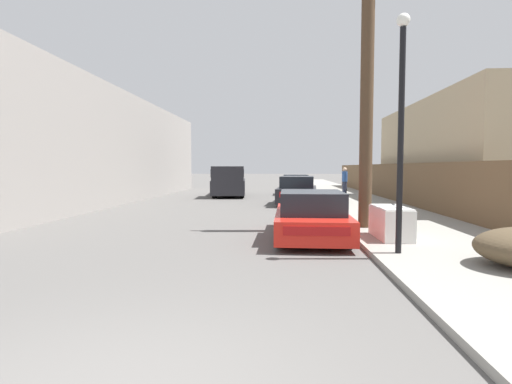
# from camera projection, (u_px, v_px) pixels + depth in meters

# --- Properties ---
(sidewalk_curb) EXTENTS (4.20, 63.00, 0.12)m
(sidewalk_curb) POSITION_uv_depth(u_px,v_px,m) (341.00, 195.00, 26.08)
(sidewalk_curb) COLOR gray
(sidewalk_curb) RESTS_ON ground
(discarded_fridge) EXTENTS (0.73, 1.58, 0.80)m
(discarded_fridge) POSITION_uv_depth(u_px,v_px,m) (391.00, 222.00, 9.77)
(discarded_fridge) COLOR white
(discarded_fridge) RESTS_ON sidewalk_curb
(parked_sports_car_red) EXTENTS (1.87, 4.47, 1.24)m
(parked_sports_car_red) POSITION_uv_depth(u_px,v_px,m) (311.00, 216.00, 10.44)
(parked_sports_car_red) COLOR red
(parked_sports_car_red) RESTS_ON ground
(car_parked_mid) EXTENTS (2.22, 4.61, 1.41)m
(car_parked_mid) POSITION_uv_depth(u_px,v_px,m) (297.00, 191.00, 20.04)
(car_parked_mid) COLOR black
(car_parked_mid) RESTS_ON ground
(car_parked_far) EXTENTS (1.88, 4.32, 1.35)m
(car_parked_far) POSITION_uv_depth(u_px,v_px,m) (295.00, 185.00, 27.05)
(car_parked_far) COLOR silver
(car_parked_far) RESTS_ON ground
(pickup_truck) EXTENTS (2.49, 5.94, 1.91)m
(pickup_truck) POSITION_uv_depth(u_px,v_px,m) (229.00, 182.00, 25.23)
(pickup_truck) COLOR #232328
(pickup_truck) RESTS_ON ground
(utility_pole) EXTENTS (1.80, 0.37, 8.43)m
(utility_pole) POSITION_uv_depth(u_px,v_px,m) (367.00, 77.00, 11.33)
(utility_pole) COLOR #4C3826
(utility_pole) RESTS_ON sidewalk_curb
(street_lamp) EXTENTS (0.26, 0.26, 4.74)m
(street_lamp) POSITION_uv_depth(u_px,v_px,m) (401.00, 116.00, 7.90)
(street_lamp) COLOR black
(street_lamp) RESTS_ON sidewalk_curb
(wooden_fence) EXTENTS (0.08, 37.64, 1.92)m
(wooden_fence) POSITION_uv_depth(u_px,v_px,m) (402.00, 183.00, 19.48)
(wooden_fence) COLOR brown
(wooden_fence) RESTS_ON sidewalk_curb
(building_left_block) EXTENTS (7.00, 27.01, 5.71)m
(building_left_block) POSITION_uv_depth(u_px,v_px,m) (72.00, 149.00, 21.60)
(building_left_block) COLOR gray
(building_left_block) RESTS_ON ground
(building_right_house) EXTENTS (6.00, 13.30, 5.02)m
(building_right_house) POSITION_uv_depth(u_px,v_px,m) (478.00, 154.00, 19.38)
(building_right_house) COLOR tan
(building_right_house) RESTS_ON ground
(pedestrian) EXTENTS (0.34, 0.34, 1.72)m
(pedestrian) POSITION_uv_depth(u_px,v_px,m) (345.00, 181.00, 25.27)
(pedestrian) COLOR #282D42
(pedestrian) RESTS_ON sidewalk_curb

